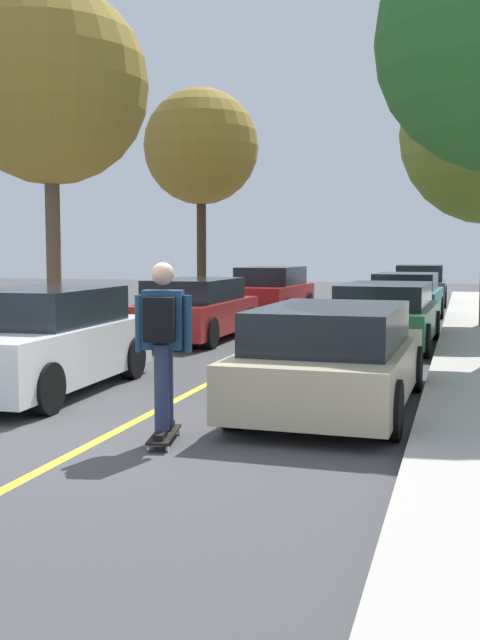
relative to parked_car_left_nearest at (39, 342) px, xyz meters
name	(u,v)px	position (x,y,z in m)	size (l,w,h in m)	color
ground	(100,440)	(2.07, -2.27, -0.69)	(80.00, 80.00, 0.00)	#424244
center_line	(219,378)	(2.07, 1.73, -0.69)	(0.12, 39.20, 0.01)	gold
parked_car_left_nearest	(39,342)	(0.00, 0.00, 0.00)	(2.03, 4.13, 1.44)	white
parked_car_left_near	(195,310)	(0.00, 6.40, -0.03)	(1.84, 4.27, 1.35)	maroon
parked_car_left_far	(270,292)	(0.00, 13.05, 0.02)	(2.04, 4.31, 1.47)	maroon
parked_car_right_nearest	(333,358)	(4.14, -0.02, -0.05)	(1.99, 4.31, 1.29)	#BCAD89
parked_car_right_near	(385,315)	(4.14, 6.43, -0.04)	(2.08, 4.52, 1.30)	#1E5B33
parked_car_right_far	(406,298)	(4.14, 11.95, -0.03)	(1.98, 4.16, 1.35)	#196066
parked_car_right_farthest	(420,285)	(4.14, 18.94, 0.01)	(1.95, 4.14, 1.45)	#38383D
street_tree_left_nearest	(50,86)	(-2.10, 4.03, 4.44)	(3.83, 3.83, 6.93)	brown
street_tree_left_near	(201,147)	(-2.10, 12.80, 4.40)	(3.50, 3.50, 6.72)	#3D2D1E
fire_hydrant	(78,327)	(-1.50, 3.84, -0.21)	(0.20, 0.20, 0.70)	#B2140F
skateboard	(164,435)	(2.76, -2.18, -0.61)	(0.38, 0.87, 0.10)	black
skateboarder	(163,337)	(2.77, -2.22, 0.40)	(0.59, 0.71, 1.75)	black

